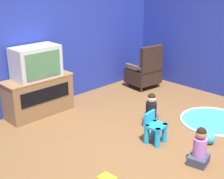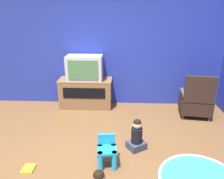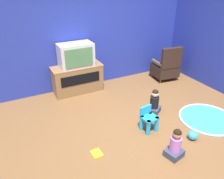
{
  "view_description": "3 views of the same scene",
  "coord_description": "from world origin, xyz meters",
  "px_view_note": "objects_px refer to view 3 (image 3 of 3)",
  "views": [
    {
      "loc": [
        -3.22,
        -2.43,
        2.32
      ],
      "look_at": [
        0.05,
        0.87,
        0.62
      ],
      "focal_mm": 50.0,
      "sensor_mm": 36.0,
      "label": 1
    },
    {
      "loc": [
        0.3,
        -2.62,
        2.14
      ],
      "look_at": [
        0.13,
        0.94,
        0.86
      ],
      "focal_mm": 35.0,
      "sensor_mm": 36.0,
      "label": 2
    },
    {
      "loc": [
        -2.02,
        -2.61,
        2.56
      ],
      "look_at": [
        -0.36,
        0.61,
        0.69
      ],
      "focal_mm": 35.0,
      "sensor_mm": 36.0,
      "label": 3
    }
  ],
  "objects_px": {
    "yellow_kid_chair": "(149,120)",
    "book": "(97,154)",
    "tv_cabinet": "(78,78)",
    "black_armchair": "(166,67)",
    "television": "(76,55)",
    "child_watching_left": "(154,103)",
    "child_watching_center": "(175,145)",
    "toy_ball": "(193,135)"
  },
  "relations": [
    {
      "from": "tv_cabinet",
      "to": "yellow_kid_chair",
      "type": "xyz_separation_m",
      "value": [
        0.64,
        -2.08,
        -0.14
      ]
    },
    {
      "from": "yellow_kid_chair",
      "to": "book",
      "type": "relative_size",
      "value": 2.26
    },
    {
      "from": "tv_cabinet",
      "to": "child_watching_center",
      "type": "relative_size",
      "value": 2.3
    },
    {
      "from": "black_armchair",
      "to": "yellow_kid_chair",
      "type": "xyz_separation_m",
      "value": [
        -1.77,
        -1.67,
        -0.15
      ]
    },
    {
      "from": "child_watching_left",
      "to": "book",
      "type": "relative_size",
      "value": 2.64
    },
    {
      "from": "child_watching_center",
      "to": "book",
      "type": "bearing_deg",
      "value": 139.06
    },
    {
      "from": "tv_cabinet",
      "to": "child_watching_left",
      "type": "xyz_separation_m",
      "value": [
        1.09,
        -1.65,
        -0.12
      ]
    },
    {
      "from": "book",
      "to": "television",
      "type": "bearing_deg",
      "value": -13.86
    },
    {
      "from": "book",
      "to": "child_watching_center",
      "type": "bearing_deg",
      "value": -120.55
    },
    {
      "from": "child_watching_center",
      "to": "toy_ball",
      "type": "bearing_deg",
      "value": 4.12
    },
    {
      "from": "television",
      "to": "yellow_kid_chair",
      "type": "bearing_deg",
      "value": -72.92
    },
    {
      "from": "tv_cabinet",
      "to": "yellow_kid_chair",
      "type": "height_order",
      "value": "tv_cabinet"
    },
    {
      "from": "television",
      "to": "toy_ball",
      "type": "relative_size",
      "value": 4.64
    },
    {
      "from": "toy_ball",
      "to": "television",
      "type": "bearing_deg",
      "value": 113.76
    },
    {
      "from": "yellow_kid_chair",
      "to": "child_watching_center",
      "type": "bearing_deg",
      "value": -99.33
    },
    {
      "from": "television",
      "to": "child_watching_left",
      "type": "xyz_separation_m",
      "value": [
        1.09,
        -1.64,
        -0.72
      ]
    },
    {
      "from": "television",
      "to": "black_armchair",
      "type": "xyz_separation_m",
      "value": [
        2.41,
        -0.41,
        -0.6
      ]
    },
    {
      "from": "television",
      "to": "child_watching_left",
      "type": "relative_size",
      "value": 1.47
    },
    {
      "from": "tv_cabinet",
      "to": "toy_ball",
      "type": "distance_m",
      "value": 2.93
    },
    {
      "from": "black_armchair",
      "to": "toy_ball",
      "type": "distance_m",
      "value": 2.59
    },
    {
      "from": "tv_cabinet",
      "to": "toy_ball",
      "type": "relative_size",
      "value": 7.06
    },
    {
      "from": "tv_cabinet",
      "to": "yellow_kid_chair",
      "type": "bearing_deg",
      "value": -72.99
    },
    {
      "from": "child_watching_left",
      "to": "book",
      "type": "height_order",
      "value": "child_watching_left"
    },
    {
      "from": "yellow_kid_chair",
      "to": "book",
      "type": "bearing_deg",
      "value": -178.87
    },
    {
      "from": "toy_ball",
      "to": "child_watching_center",
      "type": "bearing_deg",
      "value": -163.87
    },
    {
      "from": "child_watching_center",
      "to": "book",
      "type": "distance_m",
      "value": 1.26
    },
    {
      "from": "tv_cabinet",
      "to": "book",
      "type": "height_order",
      "value": "tv_cabinet"
    },
    {
      "from": "television",
      "to": "yellow_kid_chair",
      "type": "distance_m",
      "value": 2.29
    },
    {
      "from": "child_watching_left",
      "to": "child_watching_center",
      "type": "xyz_separation_m",
      "value": [
        -0.49,
        -1.19,
        -0.01
      ]
    },
    {
      "from": "toy_ball",
      "to": "tv_cabinet",
      "type": "bearing_deg",
      "value": 113.69
    },
    {
      "from": "black_armchair",
      "to": "child_watching_center",
      "type": "xyz_separation_m",
      "value": [
        -1.81,
        -2.42,
        -0.13
      ]
    },
    {
      "from": "child_watching_left",
      "to": "yellow_kid_chair",
      "type": "bearing_deg",
      "value": -169.9
    },
    {
      "from": "black_armchair",
      "to": "child_watching_center",
      "type": "relative_size",
      "value": 1.82
    },
    {
      "from": "black_armchair",
      "to": "book",
      "type": "bearing_deg",
      "value": 38.87
    },
    {
      "from": "child_watching_left",
      "to": "toy_ball",
      "type": "distance_m",
      "value": 1.04
    },
    {
      "from": "black_armchair",
      "to": "toy_ball",
      "type": "xyz_separation_m",
      "value": [
        -1.24,
        -2.26,
        -0.27
      ]
    },
    {
      "from": "yellow_kid_chair",
      "to": "toy_ball",
      "type": "distance_m",
      "value": 0.81
    },
    {
      "from": "child_watching_center",
      "to": "book",
      "type": "xyz_separation_m",
      "value": [
        -1.09,
        0.6,
        -0.21
      ]
    },
    {
      "from": "child_watching_center",
      "to": "child_watching_left",
      "type": "bearing_deg",
      "value": 55.65
    },
    {
      "from": "child_watching_center",
      "to": "black_armchair",
      "type": "bearing_deg",
      "value": 41.27
    },
    {
      "from": "black_armchair",
      "to": "book",
      "type": "xyz_separation_m",
      "value": [
        -2.89,
        -1.82,
        -0.34
      ]
    },
    {
      "from": "tv_cabinet",
      "to": "black_armchair",
      "type": "xyz_separation_m",
      "value": [
        2.41,
        -0.42,
        0.0
      ]
    }
  ]
}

